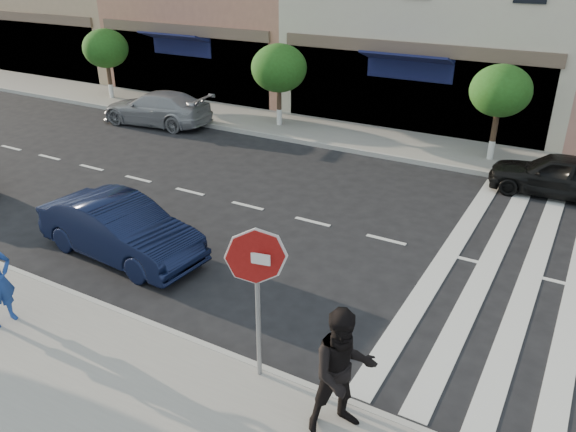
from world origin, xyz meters
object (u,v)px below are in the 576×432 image
Objects in this scene: car_near_mid at (120,229)px; car_far_left at (156,108)px; walker at (343,372)px; car_far_mid at (557,175)px; stop_sign at (256,272)px.

car_near_mid is 0.91× the size of car_far_left.
car_far_mid is (1.60, 10.96, -0.52)m from walker.
walker is at bearing 44.26° from car_far_left.
car_far_left is (-6.56, 8.55, -0.02)m from car_near_mid.
stop_sign reaches higher than car_far_left.
car_near_mid is 1.14× the size of car_far_mid.
walker is 0.43× the size of car_far_left.
stop_sign is at bearing 41.46° from car_far_left.
stop_sign reaches higher than walker.
car_far_left is (-11.48, 10.52, -1.40)m from stop_sign.
car_far_mid is at bearing 38.07° from walker.
walker is at bearing -22.99° from stop_sign.
walker is at bearing -10.72° from car_far_mid.
stop_sign is at bearing -19.13° from car_far_mid.
car_far_mid is (3.19, 10.63, -1.44)m from stop_sign.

